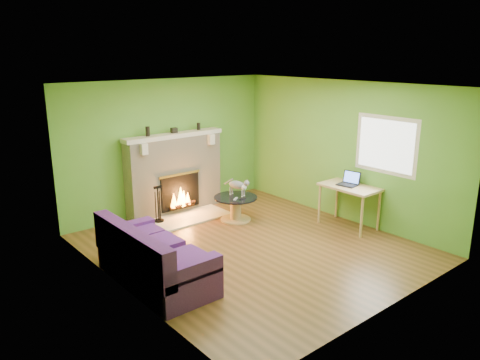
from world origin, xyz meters
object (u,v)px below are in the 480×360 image
object	(u,v)px
desk	(350,191)
cat	(237,187)
coffee_table	(236,207)
sofa	(152,260)

from	to	relation	value
desk	cat	size ratio (longest dim) A/B	1.94
cat	coffee_table	bearing A→B (deg)	-164.54
sofa	desk	size ratio (longest dim) A/B	1.84
sofa	cat	bearing A→B (deg)	25.87
desk	cat	distance (m)	2.07
sofa	cat	xyz separation A→B (m)	(2.53, 1.23, 0.30)
desk	coffee_table	bearing A→B (deg)	130.82
coffee_table	sofa	bearing A→B (deg)	-154.35
desk	cat	bearing A→B (deg)	128.24
desk	cat	xyz separation A→B (m)	(-1.28, 1.62, -0.05)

